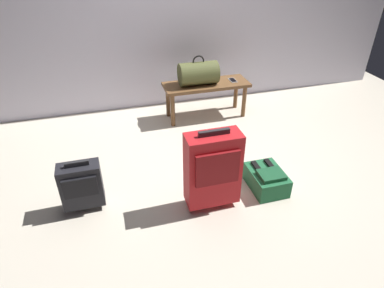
# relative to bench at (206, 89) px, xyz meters

# --- Properties ---
(ground_plane) EXTENTS (6.60, 6.60, 0.00)m
(ground_plane) POSITION_rel_bench_xyz_m (-0.30, -1.07, -0.36)
(ground_plane) COLOR beige
(bench) EXTENTS (1.00, 0.36, 0.43)m
(bench) POSITION_rel_bench_xyz_m (0.00, 0.00, 0.00)
(bench) COLOR brown
(bench) RESTS_ON ground
(duffel_bag_olive) EXTENTS (0.44, 0.26, 0.34)m
(duffel_bag_olive) POSITION_rel_bench_xyz_m (-0.10, -0.00, 0.20)
(duffel_bag_olive) COLOR #51562D
(duffel_bag_olive) RESTS_ON bench
(cell_phone) EXTENTS (0.07, 0.14, 0.01)m
(cell_phone) POSITION_rel_bench_xyz_m (0.33, -0.01, 0.07)
(cell_phone) COLOR silver
(cell_phone) RESTS_ON bench
(suitcase_upright_red) EXTENTS (0.43, 0.22, 0.71)m
(suitcase_upright_red) POSITION_rel_bench_xyz_m (-0.43, -1.52, 0.00)
(suitcase_upright_red) COLOR red
(suitcase_upright_red) RESTS_ON ground
(suitcase_small_charcoal) EXTENTS (0.32, 0.19, 0.46)m
(suitcase_small_charcoal) POSITION_rel_bench_xyz_m (-1.44, -1.29, -0.12)
(suitcase_small_charcoal) COLOR black
(suitcase_small_charcoal) RESTS_ON ground
(backpack_green) EXTENTS (0.28, 0.38, 0.21)m
(backpack_green) POSITION_rel_bench_xyz_m (0.09, -1.45, -0.27)
(backpack_green) COLOR #1E6038
(backpack_green) RESTS_ON ground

